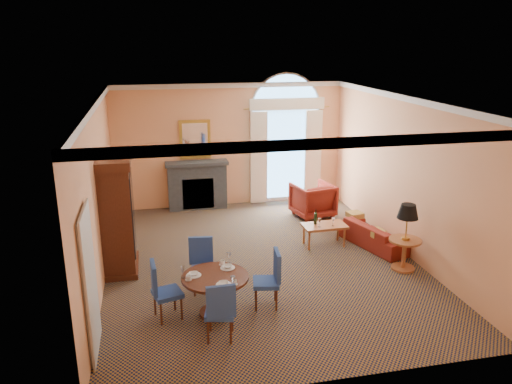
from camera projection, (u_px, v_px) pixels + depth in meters
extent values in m
plane|color=#131B3C|center=(261.00, 261.00, 9.99)|extent=(7.50, 7.50, 0.00)
cube|color=#FAAE77|center=(230.00, 145.00, 13.02)|extent=(6.00, 0.04, 3.20)
cube|color=#FAAE77|center=(98.00, 194.00, 8.91)|extent=(0.04, 7.50, 3.20)
cube|color=#FAAE77|center=(405.00, 176.00, 10.12)|extent=(0.04, 7.50, 3.20)
cube|color=white|center=(262.00, 100.00, 9.04)|extent=(6.00, 7.50, 0.04)
cube|color=silver|center=(262.00, 103.00, 9.06)|extent=(6.00, 7.50, 0.12)
cube|color=silver|center=(90.00, 285.00, 6.84)|extent=(0.08, 0.90, 2.06)
cube|color=#3E4449|center=(197.00, 186.00, 12.94)|extent=(1.50, 0.40, 1.20)
cube|color=#3E4449|center=(197.00, 162.00, 12.73)|extent=(1.60, 0.46, 0.08)
cube|color=gold|center=(195.00, 139.00, 12.75)|extent=(0.80, 0.04, 1.00)
cube|color=white|center=(195.00, 140.00, 12.73)|extent=(0.64, 0.02, 0.84)
cube|color=silver|center=(285.00, 156.00, 13.41)|extent=(1.90, 0.04, 2.50)
cube|color=#7FADD4|center=(285.00, 156.00, 13.40)|extent=(1.70, 0.02, 2.30)
cylinder|color=silver|center=(286.00, 109.00, 13.04)|extent=(1.90, 0.04, 1.90)
cube|color=#EEE3C9|center=(259.00, 158.00, 13.14)|extent=(0.45, 0.06, 2.45)
cube|color=#EEE3C9|center=(313.00, 155.00, 13.45)|extent=(0.45, 0.06, 2.45)
cube|color=#EEE3C9|center=(287.00, 104.00, 12.88)|extent=(2.00, 0.08, 0.30)
cube|color=#3F1B0E|center=(118.00, 219.00, 9.37)|extent=(0.57, 1.03, 2.06)
cube|color=#3F1B0E|center=(113.00, 161.00, 9.04)|extent=(0.64, 1.13, 0.16)
cube|color=#3F1B0E|center=(122.00, 266.00, 9.66)|extent=(0.64, 1.13, 0.10)
cylinder|color=#3F1B0E|center=(215.00, 277.00, 7.88)|extent=(1.07, 1.07, 0.04)
cylinder|color=#3F1B0E|center=(216.00, 296.00, 7.98)|extent=(0.14, 0.14, 0.63)
cylinder|color=#3F1B0E|center=(216.00, 312.00, 8.07)|extent=(0.54, 0.54, 0.05)
cylinder|color=white|center=(228.00, 268.00, 8.15)|extent=(0.24, 0.24, 0.01)
imported|color=white|center=(228.00, 266.00, 8.14)|extent=(0.15, 0.15, 0.04)
imported|color=white|center=(222.00, 262.00, 8.26)|extent=(0.09, 0.09, 0.07)
cylinder|color=white|center=(194.00, 275.00, 7.89)|extent=(0.24, 0.24, 0.01)
imported|color=white|center=(194.00, 274.00, 7.88)|extent=(0.15, 0.15, 0.04)
imported|color=white|center=(188.00, 277.00, 7.74)|extent=(0.09, 0.09, 0.07)
cylinder|color=white|center=(224.00, 285.00, 7.59)|extent=(0.24, 0.24, 0.01)
imported|color=white|center=(224.00, 283.00, 7.58)|extent=(0.15, 0.15, 0.04)
imported|color=white|center=(234.00, 282.00, 7.59)|extent=(0.09, 0.09, 0.07)
cube|color=#24448D|center=(204.00, 269.00, 8.68)|extent=(0.47, 0.47, 0.07)
cube|color=#24448D|center=(201.00, 250.00, 8.77)|extent=(0.43, 0.11, 0.51)
cylinder|color=#3F1B0E|center=(214.00, 276.00, 8.92)|extent=(0.03, 0.03, 0.39)
cylinder|color=#3F1B0E|center=(195.00, 277.00, 8.89)|extent=(0.03, 0.03, 0.39)
cylinder|color=#3F1B0E|center=(214.00, 285.00, 8.60)|extent=(0.03, 0.03, 0.39)
cylinder|color=#3F1B0E|center=(195.00, 286.00, 8.57)|extent=(0.03, 0.03, 0.39)
cube|color=#24448D|center=(220.00, 312.00, 7.31)|extent=(0.51, 0.51, 0.07)
cube|color=#24448D|center=(221.00, 302.00, 7.05)|extent=(0.43, 0.08, 0.51)
cylinder|color=#3F1B0E|center=(208.00, 332.00, 7.23)|extent=(0.03, 0.03, 0.39)
cylinder|color=#3F1B0E|center=(231.00, 332.00, 7.22)|extent=(0.03, 0.03, 0.39)
cylinder|color=#3F1B0E|center=(210.00, 320.00, 7.54)|extent=(0.03, 0.03, 0.39)
cylinder|color=#3F1B0E|center=(232.00, 320.00, 7.54)|extent=(0.03, 0.03, 0.39)
cube|color=#24448D|center=(266.00, 283.00, 8.20)|extent=(0.50, 0.50, 0.07)
cube|color=#24448D|center=(277.00, 266.00, 8.18)|extent=(0.11, 0.43, 0.51)
cylinder|color=#3F1B0E|center=(276.00, 300.00, 8.11)|extent=(0.03, 0.03, 0.39)
cylinder|color=#3F1B0E|center=(275.00, 290.00, 8.43)|extent=(0.03, 0.03, 0.39)
cylinder|color=#3F1B0E|center=(256.00, 300.00, 8.11)|extent=(0.03, 0.03, 0.39)
cylinder|color=#3F1B0E|center=(256.00, 290.00, 8.42)|extent=(0.03, 0.03, 0.39)
cube|color=#24448D|center=(167.00, 293.00, 7.85)|extent=(0.52, 0.52, 0.07)
cube|color=#24448D|center=(154.00, 278.00, 7.75)|extent=(0.10, 0.43, 0.51)
cylinder|color=#3F1B0E|center=(155.00, 304.00, 7.99)|extent=(0.03, 0.03, 0.39)
cylinder|color=#3F1B0E|center=(161.00, 314.00, 7.71)|extent=(0.03, 0.03, 0.39)
cylinder|color=#3F1B0E|center=(175.00, 299.00, 8.13)|extent=(0.03, 0.03, 0.39)
cylinder|color=#3F1B0E|center=(182.00, 309.00, 7.85)|extent=(0.03, 0.03, 0.39)
imported|color=maroon|center=(375.00, 235.00, 10.68)|extent=(1.15, 1.83, 0.50)
imported|color=maroon|center=(313.00, 200.00, 12.40)|extent=(1.07, 1.10, 0.85)
cube|color=#AE6034|center=(324.00, 226.00, 10.64)|extent=(0.94, 0.54, 0.05)
cylinder|color=#AE6034|center=(309.00, 241.00, 10.45)|extent=(0.05, 0.05, 0.41)
cylinder|color=#AE6034|center=(344.00, 238.00, 10.61)|extent=(0.05, 0.05, 0.41)
cylinder|color=#AE6034|center=(304.00, 234.00, 10.80)|extent=(0.05, 0.05, 0.41)
cylinder|color=#AE6034|center=(338.00, 232.00, 10.96)|extent=(0.05, 0.05, 0.41)
cylinder|color=#AE6034|center=(405.00, 240.00, 9.48)|extent=(0.62, 0.62, 0.04)
cylinder|color=#AE6034|center=(404.00, 255.00, 9.57)|extent=(0.08, 0.08, 0.57)
cylinder|color=#AE6034|center=(403.00, 268.00, 9.65)|extent=(0.45, 0.45, 0.04)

